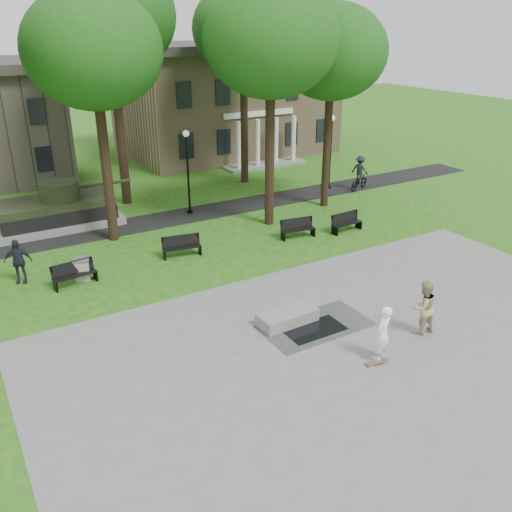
{
  "coord_description": "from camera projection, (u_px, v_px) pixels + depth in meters",
  "views": [
    {
      "loc": [
        -11.3,
        -15.1,
        10.15
      ],
      "look_at": [
        -1.04,
        2.23,
        1.4
      ],
      "focal_mm": 38.0,
      "sensor_mm": 36.0,
      "label": 1
    }
  ],
  "objects": [
    {
      "name": "park_bench_2",
      "position": [
        297.0,
        228.0,
        27.46
      ],
      "size": [
        1.84,
        0.77,
        1.0
      ],
      "rotation": [
        0.0,
        0.0,
        -0.14
      ],
      "color": "black",
      "rests_on": "ground"
    },
    {
      "name": "pedestrian_walker",
      "position": [
        18.0,
        261.0,
        22.54
      ],
      "size": [
        1.22,
        0.84,
        1.93
      ],
      "primitive_type": "imported",
      "rotation": [
        0.0,
        0.0,
        -0.36
      ],
      "color": "#21232C",
      "rests_on": "ground"
    },
    {
      "name": "skateboarder",
      "position": [
        383.0,
        334.0,
        17.24
      ],
      "size": [
        0.83,
        0.69,
        1.96
      ],
      "primitive_type": "imported",
      "rotation": [
        0.0,
        0.0,
        3.5
      ],
      "color": "white",
      "rests_on": "plaza"
    },
    {
      "name": "tree_2",
      "position": [
        271.0,
        40.0,
        25.87
      ],
      "size": [
        6.6,
        6.6,
        12.16
      ],
      "color": "black",
      "rests_on": "ground"
    },
    {
      "name": "building_right",
      "position": [
        224.0,
        98.0,
        44.7
      ],
      "size": [
        17.0,
        12.0,
        8.6
      ],
      "color": "#9E8460",
      "rests_on": "ground"
    },
    {
      "name": "tree_5",
      "position": [
        243.0,
        30.0,
        33.45
      ],
      "size": [
        6.4,
        6.4,
        12.44
      ],
      "color": "black",
      "rests_on": "ground"
    },
    {
      "name": "lamp_right",
      "position": [
        331.0,
        146.0,
        34.74
      ],
      "size": [
        0.36,
        0.36,
        4.73
      ],
      "color": "black",
      "rests_on": "ground"
    },
    {
      "name": "cyclist",
      "position": [
        359.0,
        176.0,
        35.16
      ],
      "size": [
        2.15,
        1.43,
        2.23
      ],
      "rotation": [
        0.0,
        0.0,
        1.96
      ],
      "color": "black",
      "rests_on": "ground"
    },
    {
      "name": "friend_watching",
      "position": [
        423.0,
        307.0,
        18.81
      ],
      "size": [
        1.04,
        0.85,
        1.99
      ],
      "primitive_type": "imported",
      "rotation": [
        0.0,
        0.0,
        3.03
      ],
      "color": "tan",
      "rests_on": "plaza"
    },
    {
      "name": "tree_3",
      "position": [
        332.0,
        53.0,
        29.05
      ],
      "size": [
        6.0,
        6.0,
        11.19
      ],
      "color": "black",
      "rests_on": "ground"
    },
    {
      "name": "park_bench_3",
      "position": [
        346.0,
        222.0,
        28.29
      ],
      "size": [
        1.83,
        0.64,
        1.0
      ],
      "rotation": [
        0.0,
        0.0,
        0.07
      ],
      "color": "black",
      "rests_on": "ground"
    },
    {
      "name": "park_bench_1",
      "position": [
        181.0,
        246.0,
        25.28
      ],
      "size": [
        1.85,
        0.83,
        1.0
      ],
      "rotation": [
        0.0,
        0.0,
        -0.17
      ],
      "color": "black",
      "rests_on": "ground"
    },
    {
      "name": "skateboard",
      "position": [
        377.0,
        363.0,
        17.41
      ],
      "size": [
        0.8,
        0.33,
        0.07
      ],
      "primitive_type": "cube",
      "rotation": [
        0.0,
        0.0,
        -0.17
      ],
      "color": "brown",
      "rests_on": "plaza"
    },
    {
      "name": "trash_bin",
      "position": [
        82.0,
        269.0,
        22.99
      ],
      "size": [
        0.83,
        0.83,
        0.96
      ],
      "rotation": [
        0.0,
        0.0,
        -0.3
      ],
      "color": "#A09784",
      "rests_on": "ground"
    },
    {
      "name": "plaza",
      "position": [
        399.0,
        367.0,
        17.29
      ],
      "size": [
        22.0,
        16.0,
        0.02
      ],
      "primitive_type": "cube",
      "color": "gray",
      "rests_on": "ground"
    },
    {
      "name": "puddle",
      "position": [
        314.0,
        330.0,
        19.35
      ],
      "size": [
        2.2,
        1.2,
        0.0
      ],
      "primitive_type": "cube",
      "color": "black",
      "rests_on": "plaza"
    },
    {
      "name": "footpath",
      "position": [
        184.0,
        216.0,
        30.71
      ],
      "size": [
        44.0,
        2.6,
        0.01
      ],
      "primitive_type": "cube",
      "color": "black",
      "rests_on": "ground"
    },
    {
      "name": "tree_4",
      "position": [
        109.0,
        16.0,
        28.79
      ],
      "size": [
        7.2,
        7.2,
        13.5
      ],
      "color": "black",
      "rests_on": "ground"
    },
    {
      "name": "ground",
      "position": [
        308.0,
        303.0,
        21.24
      ],
      "size": [
        120.0,
        120.0,
        0.0
      ],
      "primitive_type": "plane",
      "color": "#1D5614",
      "rests_on": "ground"
    },
    {
      "name": "park_bench_0",
      "position": [
        74.0,
        273.0,
        22.52
      ],
      "size": [
        1.84,
        0.75,
        1.0
      ],
      "rotation": [
        0.0,
        0.0,
        0.13
      ],
      "color": "black",
      "rests_on": "ground"
    },
    {
      "name": "concrete_block",
      "position": [
        287.0,
        317.0,
        19.72
      ],
      "size": [
        2.23,
        1.08,
        0.45
      ],
      "primitive_type": "cube",
      "rotation": [
        0.0,
        0.0,
        0.04
      ],
      "color": "gray",
      "rests_on": "plaza"
    },
    {
      "name": "tank_monument",
      "position": [
        57.0,
        210.0,
        28.93
      ],
      "size": [
        7.45,
        3.4,
        2.4
      ],
      "color": "gray",
      "rests_on": "ground"
    },
    {
      "name": "lamp_mid",
      "position": [
        188.0,
        165.0,
        30.07
      ],
      "size": [
        0.36,
        0.36,
        4.73
      ],
      "color": "black",
      "rests_on": "ground"
    },
    {
      "name": "tree_1",
      "position": [
        93.0,
        51.0,
        23.86
      ],
      "size": [
        6.2,
        6.2,
        11.63
      ],
      "color": "black",
      "rests_on": "ground"
    }
  ]
}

